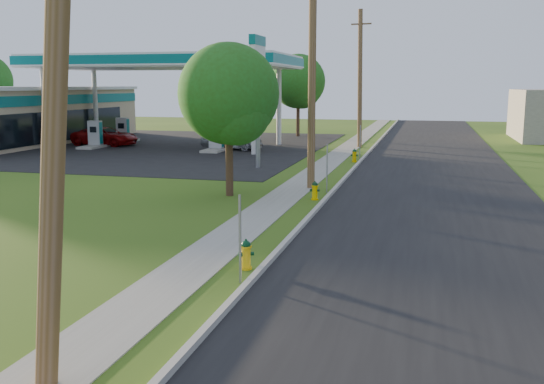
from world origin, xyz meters
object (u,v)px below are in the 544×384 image
(tree_verge, at_px, (230,98))
(utility_pole_far, at_px, (360,79))
(fuel_pump_nw, at_px, (95,137))
(car_red, at_px, (105,136))
(price_pylon, at_px, (258,64))
(car_silver, at_px, (232,139))
(utility_pole_mid, at_px, (312,70))
(hydrant_near, at_px, (246,254))
(fuel_pump_ne, at_px, (216,140))
(hydrant_mid, at_px, (315,191))
(tree_lot, at_px, (299,83))
(fuel_pump_se, at_px, (235,136))
(utility_pole_near, at_px, (56,50))
(fuel_pump_sw, at_px, (123,133))
(hydrant_far, at_px, (354,155))

(tree_verge, bearing_deg, utility_pole_far, 82.47)
(fuel_pump_nw, relative_size, car_red, 0.66)
(utility_pole_far, height_order, price_pylon, utility_pole_far)
(price_pylon, distance_m, car_silver, 10.77)
(utility_pole_mid, relative_size, hydrant_near, 13.17)
(fuel_pump_ne, xyz_separation_m, hydrant_mid, (9.55, -15.58, -0.36))
(fuel_pump_ne, xyz_separation_m, car_silver, (0.70, 1.18, -0.00))
(tree_lot, height_order, hydrant_mid, tree_lot)
(tree_verge, height_order, tree_lot, tree_lot)
(fuel_pump_ne, bearing_deg, fuel_pump_nw, 180.00)
(hydrant_near, height_order, car_silver, car_silver)
(utility_pole_mid, relative_size, utility_pole_far, 1.03)
(fuel_pump_ne, height_order, hydrant_near, fuel_pump_ne)
(utility_pole_mid, distance_m, car_red, 23.59)
(car_silver, bearing_deg, fuel_pump_nw, 105.87)
(utility_pole_far, height_order, fuel_pump_se, utility_pole_far)
(tree_verge, bearing_deg, utility_pole_near, -80.00)
(fuel_pump_se, xyz_separation_m, tree_lot, (2.91, 8.86, 3.77))
(fuel_pump_sw, relative_size, tree_verge, 0.53)
(utility_pole_far, relative_size, hydrant_mid, 12.92)
(fuel_pump_se, bearing_deg, utility_pole_mid, -62.37)
(utility_pole_near, distance_m, car_silver, 33.46)
(hydrant_far, bearing_deg, fuel_pump_ne, 159.60)
(utility_pole_near, relative_size, tree_verge, 1.58)
(utility_pole_far, bearing_deg, price_pylon, -107.33)
(utility_pole_far, bearing_deg, fuel_pump_sw, -176.80)
(utility_pole_mid, distance_m, tree_verge, 3.91)
(utility_pole_near, distance_m, fuel_pump_nw, 36.03)
(car_red, bearing_deg, utility_pole_far, -75.58)
(fuel_pump_sw, height_order, price_pylon, price_pylon)
(hydrant_near, distance_m, car_red, 32.34)
(price_pylon, relative_size, car_silver, 1.62)
(fuel_pump_nw, bearing_deg, fuel_pump_ne, 0.00)
(hydrant_mid, height_order, car_red, car_red)
(fuel_pump_ne, distance_m, price_pylon, 10.17)
(fuel_pump_se, distance_m, price_pylon, 13.40)
(fuel_pump_nw, xyz_separation_m, hydrant_far, (18.64, -3.58, -0.34))
(utility_pole_near, height_order, fuel_pump_ne, utility_pole_near)
(utility_pole_near, xyz_separation_m, hydrant_mid, (0.65, 15.42, -4.44))
(utility_pole_far, relative_size, fuel_pump_sw, 2.97)
(fuel_pump_sw, relative_size, car_silver, 0.76)
(tree_verge, xyz_separation_m, hydrant_near, (3.40, -9.20, -3.50))
(utility_pole_near, relative_size, fuel_pump_se, 2.96)
(hydrant_near, relative_size, car_red, 0.15)
(fuel_pump_nw, bearing_deg, hydrant_near, -53.14)
(hydrant_near, relative_size, hydrant_far, 0.95)
(tree_lot, distance_m, hydrant_far, 18.24)
(tree_verge, height_order, car_red, tree_verge)
(price_pylon, distance_m, hydrant_mid, 10.57)
(fuel_pump_nw, height_order, fuel_pump_ne, same)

